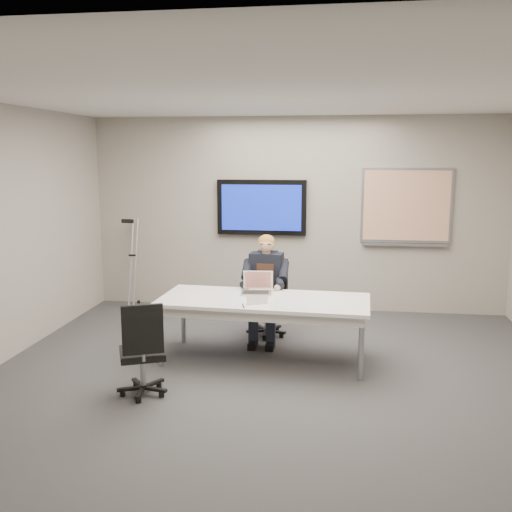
# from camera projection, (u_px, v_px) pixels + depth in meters

# --- Properties ---
(floor) EXTENTS (6.00, 6.00, 0.02)m
(floor) POSITION_uv_depth(u_px,v_px,m) (272.00, 387.00, 5.59)
(floor) COLOR #333335
(floor) RESTS_ON ground
(ceiling) EXTENTS (6.00, 6.00, 0.02)m
(ceiling) POSITION_uv_depth(u_px,v_px,m) (273.00, 93.00, 5.10)
(ceiling) COLOR silver
(ceiling) RESTS_ON wall_back
(wall_back) EXTENTS (6.00, 0.02, 2.80)m
(wall_back) POSITION_uv_depth(u_px,v_px,m) (296.00, 214.00, 8.27)
(wall_back) COLOR #9A958B
(wall_back) RESTS_ON ground
(wall_front) EXTENTS (6.00, 0.02, 2.80)m
(wall_front) POSITION_uv_depth(u_px,v_px,m) (193.00, 357.00, 2.42)
(wall_front) COLOR #9A958B
(wall_front) RESTS_ON ground
(conference_table) EXTENTS (2.32, 1.06, 0.70)m
(conference_table) POSITION_uv_depth(u_px,v_px,m) (264.00, 306.00, 6.25)
(conference_table) COLOR white
(conference_table) RESTS_ON ground
(tv_display) EXTENTS (1.30, 0.09, 0.80)m
(tv_display) POSITION_uv_depth(u_px,v_px,m) (262.00, 207.00, 8.27)
(tv_display) COLOR black
(tv_display) RESTS_ON wall_back
(whiteboard) EXTENTS (1.25, 0.08, 1.10)m
(whiteboard) POSITION_uv_depth(u_px,v_px,m) (406.00, 207.00, 8.00)
(whiteboard) COLOR #9A9CA2
(whiteboard) RESTS_ON wall_back
(office_chair_far) EXTENTS (0.58, 0.58, 0.97)m
(office_chair_far) POSITION_uv_depth(u_px,v_px,m) (268.00, 312.00, 7.19)
(office_chair_far) COLOR black
(office_chair_far) RESTS_ON ground
(office_chair_near) EXTENTS (0.58, 0.58, 0.93)m
(office_chair_near) POSITION_uv_depth(u_px,v_px,m) (143.00, 367.00, 5.35)
(office_chair_near) COLOR black
(office_chair_near) RESTS_ON ground
(seated_person) EXTENTS (0.42, 0.72, 1.30)m
(seated_person) POSITION_uv_depth(u_px,v_px,m) (265.00, 299.00, 6.92)
(seated_person) COLOR #1C212F
(seated_person) RESTS_ON office_chair_far
(crutch) EXTENTS (0.46, 0.75, 1.43)m
(crutch) POSITION_uv_depth(u_px,v_px,m) (133.00, 261.00, 8.49)
(crutch) COLOR #B5B9BD
(crutch) RESTS_ON ground
(laptop) EXTENTS (0.36, 0.35, 0.24)m
(laptop) POSITION_uv_depth(u_px,v_px,m) (257.00, 287.00, 6.49)
(laptop) COLOR #BABABC
(laptop) RESTS_ON conference_table
(name_tent) EXTENTS (0.23, 0.14, 0.09)m
(name_tent) POSITION_uv_depth(u_px,v_px,m) (257.00, 299.00, 6.01)
(name_tent) COLOR silver
(name_tent) RESTS_ON conference_table
(pen) EXTENTS (0.05, 0.15, 0.01)m
(pen) POSITION_uv_depth(u_px,v_px,m) (243.00, 306.00, 5.91)
(pen) COLOR black
(pen) RESTS_ON conference_table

